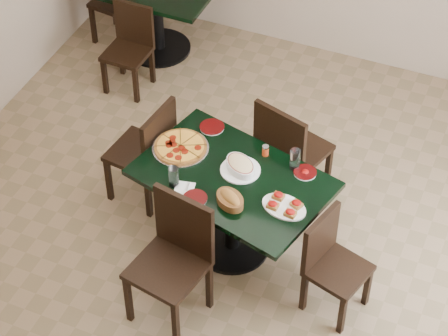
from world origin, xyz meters
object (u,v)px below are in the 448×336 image
at_px(chair_far, 288,148).
at_px(bruschetta_platter, 284,205).
at_px(chair_near, 175,252).
at_px(back_chair_near, 130,43).
at_px(main_table, 233,195).
at_px(lasagna_casserole, 240,166).
at_px(bread_basket, 230,199).
at_px(back_table, 156,3).
at_px(chair_left, 148,148).
at_px(chair_right, 330,259).
at_px(pepperoni_pizza, 180,147).

relative_size(chair_far, bruschetta_platter, 2.72).
distance_m(chair_near, back_chair_near, 2.61).
bearing_deg(bruschetta_platter, main_table, 173.95).
distance_m(lasagna_casserole, bread_basket, 0.33).
bearing_deg(chair_near, back_chair_near, 134.61).
distance_m(main_table, back_chair_near, 2.21).
xyz_separation_m(back_table, bruschetta_platter, (2.07, -2.21, 0.25)).
bearing_deg(chair_left, chair_right, 80.87).
relative_size(chair_far, lasagna_casserole, 3.19).
height_order(main_table, bread_basket, bread_basket).
xyz_separation_m(back_table, chair_left, (0.83, -1.82, -0.00)).
xyz_separation_m(back_table, back_chair_near, (0.02, -0.56, -0.08)).
height_order(pepperoni_pizza, lasagna_casserole, lasagna_casserole).
xyz_separation_m(back_table, chair_right, (2.45, -2.28, -0.07)).
height_order(chair_far, chair_near, chair_near).
xyz_separation_m(bread_basket, bruschetta_platter, (0.36, 0.10, -0.02)).
bearing_deg(chair_near, chair_right, 34.90).
height_order(main_table, chair_far, chair_far).
bearing_deg(back_table, chair_far, -37.70).
xyz_separation_m(main_table, chair_near, (-0.15, -0.65, -0.01)).
bearing_deg(back_chair_near, bread_basket, -44.79).
distance_m(main_table, chair_left, 0.84).
distance_m(chair_near, chair_left, 1.11).
relative_size(chair_near, lasagna_casserole, 3.20).
distance_m(chair_near, bruschetta_platter, 0.81).
height_order(chair_far, lasagna_casserole, chair_far).
bearing_deg(bruschetta_platter, chair_near, -127.17).
bearing_deg(back_chair_near, pepperoni_pizza, -49.10).
distance_m(pepperoni_pizza, bread_basket, 0.66).
relative_size(chair_near, chair_right, 1.22).
bearing_deg(back_table, bread_basket, -52.99).
height_order(back_table, bruschetta_platter, bruschetta_platter).
height_order(back_table, pepperoni_pizza, pepperoni_pizza).
xyz_separation_m(main_table, back_chair_near, (-1.62, 1.50, -0.12)).
height_order(back_chair_near, lasagna_casserole, lasagna_casserole).
relative_size(back_table, bruschetta_platter, 3.16).
distance_m(chair_right, pepperoni_pizza, 1.36).
bearing_deg(chair_right, bruschetta_platter, 96.42).
bearing_deg(chair_near, lasagna_casserole, 86.72).
relative_size(lasagna_casserole, bruschetta_platter, 0.85).
distance_m(chair_left, lasagna_casserole, 0.89).
relative_size(back_chair_near, pepperoni_pizza, 1.94).
bearing_deg(chair_near, pepperoni_pizza, 122.40).
bearing_deg(pepperoni_pizza, back_table, 121.04).
relative_size(lasagna_casserole, bread_basket, 1.11).
relative_size(bread_basket, bruschetta_platter, 0.77).
bearing_deg(back_table, lasagna_casserole, -49.69).
bearing_deg(bruschetta_platter, back_table, 145.24).
xyz_separation_m(main_table, chair_right, (0.82, -0.21, -0.12)).
height_order(chair_far, chair_right, chair_far).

